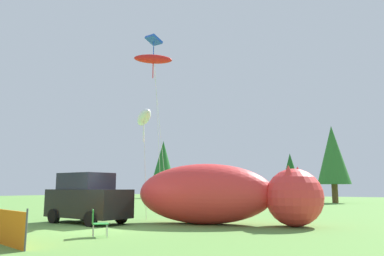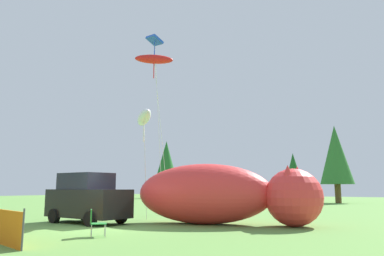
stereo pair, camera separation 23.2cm
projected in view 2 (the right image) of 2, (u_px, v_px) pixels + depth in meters
The scene contains 10 objects.
ground_plane at pixel (95, 229), 15.24m from camera, with size 120.00×120.00×0.00m, color #609342.
parked_car at pixel (87, 199), 17.82m from camera, with size 4.42×2.20×2.35m.
folding_chair at pixel (95, 221), 12.87m from camera, with size 0.76×0.76×0.92m.
inflatable_cat at pixel (222, 196), 17.12m from camera, with size 8.60×4.59×2.76m.
kite_white_ghost at pixel (144, 118), 19.76m from camera, with size 2.27×2.09×5.77m.
kite_blue_box at pixel (155, 44), 24.97m from camera, with size 1.29×1.05×11.69m.
kite_red_lizard at pixel (154, 60), 24.77m from camera, with size 2.38×2.23×10.45m.
horizon_tree_east at pixel (336, 155), 40.90m from camera, with size 3.53×3.53×8.43m.
horizon_tree_mid at pixel (293, 171), 46.42m from camera, with size 2.47×2.47×5.90m.
horizon_tree_northeast at pixel (166, 163), 59.97m from camera, with size 3.80×3.80×9.06m.
Camera 2 is at (12.03, -10.83, 1.68)m, focal length 35.00 mm.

